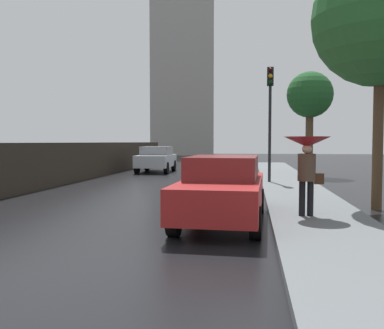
{
  "coord_description": "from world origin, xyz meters",
  "views": [
    {
      "loc": [
        3.58,
        -4.68,
        1.79
      ],
      "look_at": [
        1.94,
        6.96,
        1.17
      ],
      "focal_mm": 39.6,
      "sensor_mm": 36.0,
      "label": 1
    }
  ],
  "objects_px": {
    "pedestrian_with_umbrella_near": "(307,153)",
    "car_red_near_kerb": "(223,189)",
    "street_tree_near": "(381,19)",
    "traffic_light": "(270,103)",
    "car_silver_mid_road": "(156,159)",
    "street_tree_mid": "(310,96)"
  },
  "relations": [
    {
      "from": "street_tree_mid",
      "to": "car_silver_mid_road",
      "type": "bearing_deg",
      "value": 168.21
    },
    {
      "from": "car_red_near_kerb",
      "to": "street_tree_near",
      "type": "height_order",
      "value": "street_tree_near"
    },
    {
      "from": "street_tree_near",
      "to": "street_tree_mid",
      "type": "relative_size",
      "value": 1.24
    },
    {
      "from": "pedestrian_with_umbrella_near",
      "to": "street_tree_mid",
      "type": "bearing_deg",
      "value": 79.16
    },
    {
      "from": "car_red_near_kerb",
      "to": "street_tree_mid",
      "type": "bearing_deg",
      "value": 77.37
    },
    {
      "from": "car_silver_mid_road",
      "to": "pedestrian_with_umbrella_near",
      "type": "relative_size",
      "value": 2.17
    },
    {
      "from": "car_silver_mid_road",
      "to": "street_tree_mid",
      "type": "distance_m",
      "value": 9.4
    },
    {
      "from": "car_silver_mid_road",
      "to": "pedestrian_with_umbrella_near",
      "type": "xyz_separation_m",
      "value": [
        6.84,
        -14.91,
        0.74
      ]
    },
    {
      "from": "car_silver_mid_road",
      "to": "street_tree_near",
      "type": "distance_m",
      "value": 16.19
    },
    {
      "from": "pedestrian_with_umbrella_near",
      "to": "street_tree_near",
      "type": "xyz_separation_m",
      "value": [
        2.06,
        2.04,
        3.43
      ]
    },
    {
      "from": "car_red_near_kerb",
      "to": "traffic_light",
      "type": "relative_size",
      "value": 0.96
    },
    {
      "from": "car_silver_mid_road",
      "to": "traffic_light",
      "type": "distance_m",
      "value": 9.61
    },
    {
      "from": "car_red_near_kerb",
      "to": "street_tree_mid",
      "type": "xyz_separation_m",
      "value": [
        3.6,
        13.45,
        3.4
      ]
    },
    {
      "from": "street_tree_near",
      "to": "street_tree_mid",
      "type": "xyz_separation_m",
      "value": [
        -0.31,
        11.07,
        -0.82
      ]
    },
    {
      "from": "car_red_near_kerb",
      "to": "pedestrian_with_umbrella_near",
      "type": "distance_m",
      "value": 2.03
    },
    {
      "from": "pedestrian_with_umbrella_near",
      "to": "street_tree_near",
      "type": "bearing_deg",
      "value": 41.44
    },
    {
      "from": "traffic_light",
      "to": "street_tree_near",
      "type": "bearing_deg",
      "value": -67.49
    },
    {
      "from": "pedestrian_with_umbrella_near",
      "to": "car_red_near_kerb",
      "type": "bearing_deg",
      "value": -172.88
    },
    {
      "from": "car_silver_mid_road",
      "to": "car_red_near_kerb",
      "type": "bearing_deg",
      "value": 107.06
    },
    {
      "from": "traffic_light",
      "to": "street_tree_near",
      "type": "relative_size",
      "value": 0.7
    },
    {
      "from": "car_silver_mid_road",
      "to": "pedestrian_with_umbrella_near",
      "type": "distance_m",
      "value": 16.42
    },
    {
      "from": "pedestrian_with_umbrella_near",
      "to": "car_silver_mid_road",
      "type": "bearing_deg",
      "value": 111.42
    }
  ]
}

